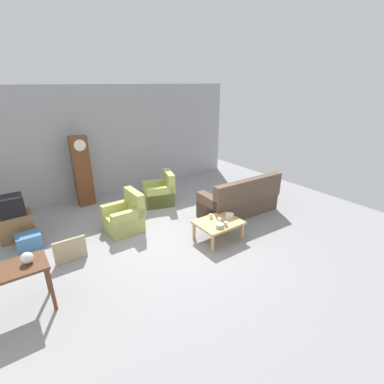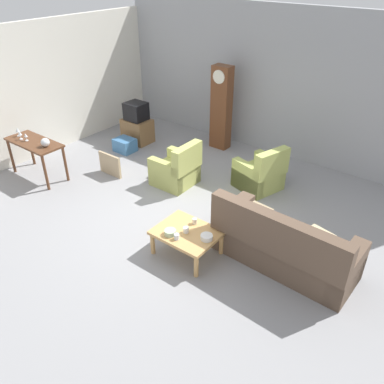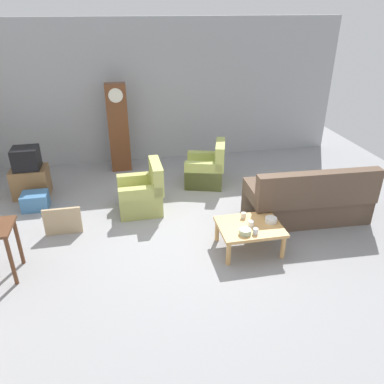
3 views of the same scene
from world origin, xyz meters
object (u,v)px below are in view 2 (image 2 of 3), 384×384
(console_table_dark, at_px, (35,147))
(cup_white_porcelain, at_px, (186,230))
(storage_box_blue, at_px, (125,145))
(tv_stand_cabinet, at_px, (138,131))
(wine_glass_tall, at_px, (18,131))
(wine_glass_mid, at_px, (20,134))
(armchair_olive_near, at_px, (177,171))
(coffee_table_wood, at_px, (187,234))
(wine_glass_short, at_px, (26,136))
(bowl_shallow_green, at_px, (170,232))
(glass_dome_cloche, at_px, (45,142))
(couch_floral, at_px, (283,247))
(tv_crt, at_px, (136,111))
(bowl_white_stacked, at_px, (207,237))
(armchair_olive_far, at_px, (260,175))
(framed_picture_leaning, at_px, (110,165))
(cup_cream_tall, at_px, (195,221))
(cup_blue_rimmed, at_px, (177,237))
(grandfather_clock, at_px, (221,108))

(console_table_dark, relative_size, cup_white_porcelain, 14.28)
(console_table_dark, distance_m, storage_box_blue, 2.08)
(tv_stand_cabinet, distance_m, wine_glass_tall, 2.78)
(wine_glass_tall, relative_size, wine_glass_mid, 1.03)
(armchair_olive_near, distance_m, tv_stand_cabinet, 2.35)
(coffee_table_wood, relative_size, wine_glass_short, 5.84)
(bowl_shallow_green, bearing_deg, glass_dome_cloche, 175.11)
(couch_floral, relative_size, wine_glass_short, 12.96)
(tv_crt, xyz_separation_m, bowl_white_stacked, (3.97, -2.58, -0.33))
(tv_stand_cabinet, relative_size, bowl_shallow_green, 3.76)
(tv_crt, bearing_deg, armchair_olive_far, -2.65)
(tv_crt, bearing_deg, wine_glass_mid, -103.92)
(couch_floral, relative_size, glass_dome_cloche, 12.33)
(console_table_dark, bearing_deg, armchair_olive_near, 31.19)
(couch_floral, relative_size, framed_picture_leaning, 3.55)
(cup_cream_tall, xyz_separation_m, wine_glass_short, (-4.10, -0.23, 0.43))
(tv_crt, xyz_separation_m, wine_glass_short, (-0.50, -2.61, 0.11))
(console_table_dark, distance_m, framed_picture_leaning, 1.53)
(glass_dome_cloche, relative_size, cup_white_porcelain, 1.90)
(framed_picture_leaning, bearing_deg, armchair_olive_near, 22.33)
(coffee_table_wood, distance_m, cup_blue_rimmed, 0.26)
(grandfather_clock, distance_m, wine_glass_short, 4.27)
(armchair_olive_far, height_order, tv_crt, tv_crt)
(armchair_olive_far, xyz_separation_m, grandfather_clock, (-1.74, 1.16, 0.67))
(armchair_olive_near, bearing_deg, wine_glass_tall, -152.51)
(coffee_table_wood, xyz_separation_m, tv_crt, (-3.62, 2.61, 0.42))
(glass_dome_cloche, relative_size, cup_blue_rimmed, 1.94)
(wine_glass_tall, bearing_deg, grandfather_clock, 53.55)
(console_table_dark, bearing_deg, glass_dome_cloche, 1.73)
(armchair_olive_near, height_order, wine_glass_short, wine_glass_short)
(framed_picture_leaning, height_order, bowl_white_stacked, bowl_white_stacked)
(couch_floral, bearing_deg, cup_blue_rimmed, -145.40)
(tv_crt, relative_size, cup_cream_tall, 5.26)
(armchair_olive_near, relative_size, storage_box_blue, 1.98)
(tv_crt, distance_m, cup_white_porcelain, 4.49)
(coffee_table_wood, xyz_separation_m, framed_picture_leaning, (-2.87, 1.02, -0.13))
(coffee_table_wood, height_order, storage_box_blue, coffee_table_wood)
(grandfather_clock, height_order, wine_glass_short, grandfather_clock)
(armchair_olive_far, height_order, wine_glass_mid, wine_glass_mid)
(armchair_olive_near, bearing_deg, console_table_dark, -148.81)
(bowl_white_stacked, bearing_deg, bowl_shallow_green, -154.23)
(framed_picture_leaning, bearing_deg, wine_glass_short, -141.10)
(cup_white_porcelain, relative_size, wine_glass_short, 0.55)
(coffee_table_wood, bearing_deg, cup_white_porcelain, -80.68)
(glass_dome_cloche, bearing_deg, bowl_shallow_green, -4.89)
(couch_floral, relative_size, wine_glass_mid, 11.63)
(wine_glass_tall, bearing_deg, bowl_white_stacked, -0.10)
(armchair_olive_far, distance_m, bowl_shallow_green, 2.66)
(bowl_shallow_green, relative_size, wine_glass_short, 1.10)
(console_table_dark, bearing_deg, storage_box_blue, 74.93)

